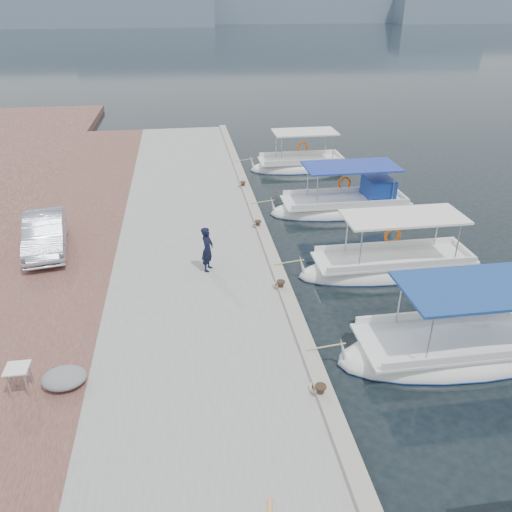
{
  "coord_description": "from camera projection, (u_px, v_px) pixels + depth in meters",
  "views": [
    {
      "loc": [
        -3.22,
        -12.31,
        9.09
      ],
      "look_at": [
        -1.0,
        2.67,
        1.2
      ],
      "focal_mm": 35.0,
      "sensor_mm": 36.0,
      "label": 1
    }
  ],
  "objects": [
    {
      "name": "fishing_caique_d",
      "position": [
        346.0,
        207.0,
        23.73
      ],
      "size": [
        7.16,
        2.39,
        2.83
      ],
      "color": "white",
      "rests_on": "ground"
    },
    {
      "name": "ground",
      "position": [
        301.0,
        328.0,
        15.42
      ],
      "size": [
        400.0,
        400.0,
        0.0
      ],
      "primitive_type": "plane",
      "color": "black",
      "rests_on": "ground"
    },
    {
      "name": "fishing_caique_c",
      "position": [
        392.0,
        268.0,
        18.52
      ],
      "size": [
        7.15,
        2.07,
        2.83
      ],
      "color": "white",
      "rests_on": "ground"
    },
    {
      "name": "concrete_quay",
      "position": [
        196.0,
        254.0,
        19.3
      ],
      "size": [
        6.0,
        40.0,
        0.5
      ],
      "primitive_type": "cube",
      "color": "gray",
      "rests_on": "ground"
    },
    {
      "name": "quay_curb",
      "position": [
        267.0,
        242.0,
        19.52
      ],
      "size": [
        0.44,
        40.0,
        0.12
      ],
      "primitive_type": "cube",
      "color": "#9D978B",
      "rests_on": "concrete_quay"
    },
    {
      "name": "mooring_bollards",
      "position": [
        281.0,
        285.0,
        16.37
      ],
      "size": [
        0.28,
        20.28,
        0.33
      ],
      "color": "black",
      "rests_on": "concrete_quay"
    },
    {
      "name": "distant_hills",
      "position": [
        259.0,
        1.0,
        192.53
      ],
      "size": [
        330.0,
        60.0,
        18.0
      ],
      "color": "gray",
      "rests_on": "ground"
    },
    {
      "name": "fishing_caique_b",
      "position": [
        463.0,
        350.0,
        14.26
      ],
      "size": [
        7.43,
        2.55,
        2.83
      ],
      "color": "white",
      "rests_on": "ground"
    },
    {
      "name": "fisherman",
      "position": [
        207.0,
        249.0,
        17.29
      ],
      "size": [
        0.59,
        0.7,
        1.63
      ],
      "primitive_type": "imported",
      "rotation": [
        0.0,
        0.0,
        1.18
      ],
      "color": "black",
      "rests_on": "concrete_quay"
    },
    {
      "name": "parked_car",
      "position": [
        45.0,
        234.0,
        18.77
      ],
      "size": [
        2.04,
        4.21,
        1.33
      ],
      "primitive_type": "imported",
      "rotation": [
        0.0,
        0.0,
        0.16
      ],
      "color": "#B1BACA",
      "rests_on": "cobblestone_strip"
    },
    {
      "name": "cobblestone_strip",
      "position": [
        62.0,
        263.0,
        18.64
      ],
      "size": [
        4.0,
        40.0,
        0.5
      ],
      "primitive_type": "cube",
      "color": "brown",
      "rests_on": "ground"
    },
    {
      "name": "tarp_bundle",
      "position": [
        64.0,
        378.0,
        12.35
      ],
      "size": [
        1.1,
        0.9,
        0.4
      ],
      "primitive_type": "ellipsoid",
      "color": "gray",
      "rests_on": "cobblestone_strip"
    },
    {
      "name": "folding_table",
      "position": [
        18.0,
        374.0,
        11.98
      ],
      "size": [
        0.55,
        0.55,
        0.73
      ],
      "color": "silver",
      "rests_on": "cobblestone_strip"
    },
    {
      "name": "fishing_caique_e",
      "position": [
        301.0,
        167.0,
        29.56
      ],
      "size": [
        6.06,
        2.22,
        2.83
      ],
      "color": "white",
      "rests_on": "ground"
    }
  ]
}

